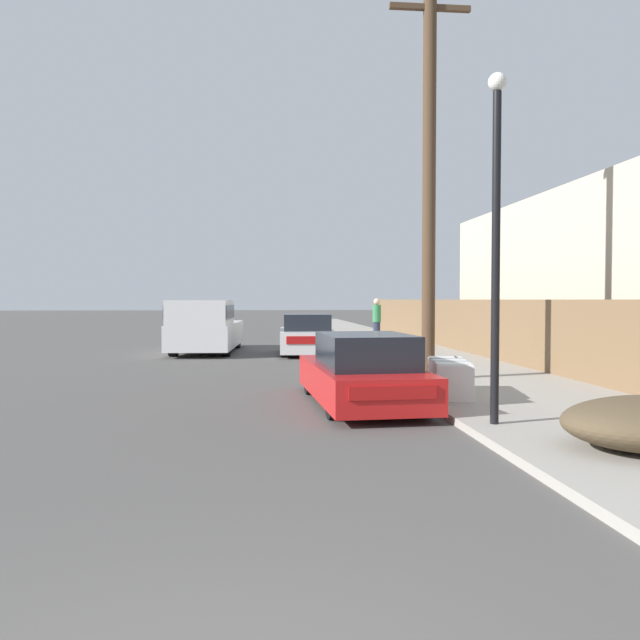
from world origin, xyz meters
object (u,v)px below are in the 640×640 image
object	(u,v)px
discarded_fridge	(450,378)
street_lamp	(496,223)
utility_pole	(429,169)
pedestrian	(377,320)
car_parked_mid	(306,335)
pickup_truck	(205,327)
parked_sports_car_red	(362,373)

from	to	relation	value
discarded_fridge	street_lamp	distance (m)	3.68
utility_pole	pedestrian	world-z (taller)	utility_pole
discarded_fridge	utility_pole	xyz separation A→B (m)	(0.22, 2.29, 4.32)
car_parked_mid	pickup_truck	xyz separation A→B (m)	(-3.53, 0.55, 0.28)
discarded_fridge	pickup_truck	distance (m)	12.21
car_parked_mid	utility_pole	size ratio (longest dim) A/B	0.48
parked_sports_car_red	utility_pole	size ratio (longest dim) A/B	0.48
car_parked_mid	utility_pole	distance (m)	9.32
car_parked_mid	pickup_truck	size ratio (longest dim) A/B	0.76
parked_sports_car_red	utility_pole	world-z (taller)	utility_pole
car_parked_mid	discarded_fridge	bearing A→B (deg)	-77.50
parked_sports_car_red	street_lamp	xyz separation A→B (m)	(1.51, -2.41, 2.40)
discarded_fridge	pedestrian	bearing A→B (deg)	95.06
utility_pole	pedestrian	bearing A→B (deg)	85.07
parked_sports_car_red	car_parked_mid	bearing A→B (deg)	87.77
discarded_fridge	parked_sports_car_red	size ratio (longest dim) A/B	0.40
street_lamp	pedestrian	world-z (taller)	street_lamp
car_parked_mid	street_lamp	distance (m)	13.37
parked_sports_car_red	pickup_truck	world-z (taller)	pickup_truck
parked_sports_car_red	street_lamp	distance (m)	3.72
discarded_fridge	street_lamp	size ratio (longest dim) A/B	0.35
street_lamp	pedestrian	distance (m)	16.27
pickup_truck	utility_pole	size ratio (longest dim) A/B	0.63
parked_sports_car_red	pedestrian	bearing A→B (deg)	74.88
pickup_truck	pedestrian	world-z (taller)	pedestrian
discarded_fridge	car_parked_mid	world-z (taller)	car_parked_mid
car_parked_mid	pedestrian	distance (m)	4.34
car_parked_mid	street_lamp	world-z (taller)	street_lamp
pickup_truck	utility_pole	world-z (taller)	utility_pole
parked_sports_car_red	pedestrian	xyz separation A→B (m)	(2.87, 13.69, 0.49)
discarded_fridge	street_lamp	xyz separation A→B (m)	(-0.17, -2.67, 2.53)
parked_sports_car_red	discarded_fridge	bearing A→B (deg)	5.30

